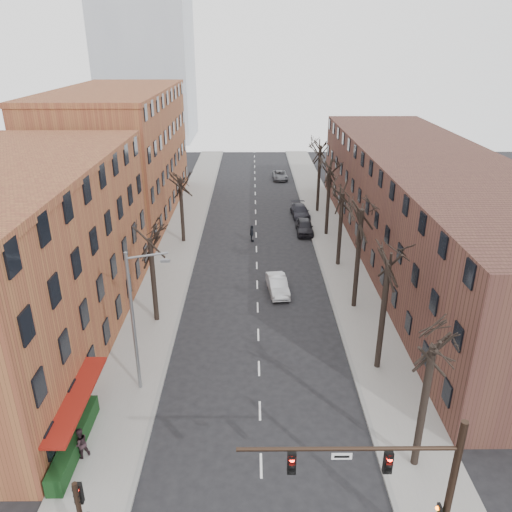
{
  "coord_description": "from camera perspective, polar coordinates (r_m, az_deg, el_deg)",
  "views": [
    {
      "loc": [
        -0.39,
        -14.57,
        19.39
      ],
      "look_at": [
        -0.12,
        21.01,
        4.0
      ],
      "focal_mm": 35.0,
      "sensor_mm": 36.0,
      "label": 1
    }
  ],
  "objects": [
    {
      "name": "sidewalk_left",
      "position": [
        53.74,
        -8.54,
        2.06
      ],
      "size": [
        4.0,
        90.0,
        0.15
      ],
      "primitive_type": "cube",
      "color": "gray",
      "rests_on": "ground"
    },
    {
      "name": "pedestrian_b",
      "position": [
        27.89,
        -19.45,
        -19.52
      ],
      "size": [
        1.04,
        1.02,
        1.7
      ],
      "primitive_type": "imported",
      "rotation": [
        0.0,
        0.0,
        3.85
      ],
      "color": "black",
      "rests_on": "sidewalk_left"
    },
    {
      "name": "building_left_near",
      "position": [
        36.02,
        -26.07,
        -0.95
      ],
      "size": [
        12.0,
        26.0,
        12.0
      ],
      "primitive_type": "cube",
      "color": "brown",
      "rests_on": "ground"
    },
    {
      "name": "tree_right_b",
      "position": [
        33.85,
        13.63,
        -12.32
      ],
      "size": [
        5.2,
        5.2,
        10.8
      ],
      "primitive_type": null,
      "color": "black",
      "rests_on": "ground"
    },
    {
      "name": "awning_left",
      "position": [
        29.67,
        -19.06,
        -19.0
      ],
      "size": [
        1.2,
        7.0,
        0.15
      ],
      "primitive_type": "cube",
      "color": "maroon",
      "rests_on": "ground"
    },
    {
      "name": "streetlight",
      "position": [
        29.23,
        -13.59,
        -6.8
      ],
      "size": [
        2.45,
        0.22,
        9.03
      ],
      "color": "slate",
      "rests_on": "ground"
    },
    {
      "name": "tree_right_d",
      "position": [
        47.46,
        9.31,
        -1.06
      ],
      "size": [
        5.2,
        5.2,
        10.0
      ],
      "primitive_type": null,
      "color": "black",
      "rests_on": "ground"
    },
    {
      "name": "hedge",
      "position": [
        28.59,
        -20.06,
        -19.32
      ],
      "size": [
        0.8,
        6.0,
        1.0
      ],
      "primitive_type": "cube",
      "color": "#133616",
      "rests_on": "sidewalk_left"
    },
    {
      "name": "pedestrian_crossing",
      "position": [
        52.12,
        -0.48,
        2.6
      ],
      "size": [
        0.46,
        1.05,
        1.78
      ],
      "primitive_type": "imported",
      "rotation": [
        0.0,
        0.0,
        1.59
      ],
      "color": "black",
      "rests_on": "ground"
    },
    {
      "name": "building_left_far",
      "position": [
        61.87,
        -15.32,
        11.03
      ],
      "size": [
        12.0,
        28.0,
        14.0
      ],
      "primitive_type": "cube",
      "color": "brown",
      "rests_on": "ground"
    },
    {
      "name": "building_right",
      "position": [
        49.62,
        18.96,
        5.24
      ],
      "size": [
        12.0,
        50.0,
        10.0
      ],
      "primitive_type": "cube",
      "color": "#4B2C23",
      "rests_on": "ground"
    },
    {
      "name": "tree_left_b",
      "position": [
        52.79,
        -8.25,
        1.59
      ],
      "size": [
        5.2,
        5.2,
        9.5
      ],
      "primitive_type": null,
      "color": "black",
      "rests_on": "ground"
    },
    {
      "name": "tree_left_a",
      "position": [
        38.59,
        -11.23,
        -7.28
      ],
      "size": [
        5.2,
        5.2,
        9.5
      ],
      "primitive_type": null,
      "color": "black",
      "rests_on": "ground"
    },
    {
      "name": "parked_car_far",
      "position": [
        76.68,
        2.75,
        9.2
      ],
      "size": [
        2.27,
        4.61,
        1.26
      ],
      "primitive_type": "imported",
      "rotation": [
        0.0,
        0.0,
        0.04
      ],
      "color": "#5B5E63",
      "rests_on": "ground"
    },
    {
      "name": "signal_mast_arm",
      "position": [
        21.05,
        17.29,
        -23.39
      ],
      "size": [
        8.14,
        0.3,
        7.2
      ],
      "color": "black",
      "rests_on": "ground"
    },
    {
      "name": "tree_right_c",
      "position": [
        40.44,
        11.08,
        -5.75
      ],
      "size": [
        5.2,
        5.2,
        11.6
      ],
      "primitive_type": null,
      "color": "black",
      "rests_on": "ground"
    },
    {
      "name": "sidewalk_right",
      "position": [
        53.86,
        8.57,
        2.1
      ],
      "size": [
        4.0,
        90.0,
        0.15
      ],
      "primitive_type": "cube",
      "color": "gray",
      "rests_on": "ground"
    },
    {
      "name": "tree_right_e",
      "position": [
        54.75,
        8.0,
        2.41
      ],
      "size": [
        5.2,
        5.2,
        10.8
      ],
      "primitive_type": null,
      "color": "black",
      "rests_on": "ground"
    },
    {
      "name": "silver_sedan",
      "position": [
        41.6,
        2.49,
        -3.34
      ],
      "size": [
        1.94,
        4.36,
        1.39
      ],
      "primitive_type": "imported",
      "rotation": [
        0.0,
        0.0,
        0.11
      ],
      "color": "silver",
      "rests_on": "ground"
    },
    {
      "name": "parked_car_near",
      "position": [
        54.76,
        5.57,
        3.38
      ],
      "size": [
        1.83,
        4.45,
        1.51
      ],
      "primitive_type": "imported",
      "rotation": [
        0.0,
        0.0,
        -0.01
      ],
      "color": "black",
      "rests_on": "ground"
    },
    {
      "name": "tree_right_f",
      "position": [
        62.21,
        7.0,
        5.05
      ],
      "size": [
        5.2,
        5.2,
        11.6
      ],
      "primitive_type": null,
      "color": "black",
      "rests_on": "ground"
    },
    {
      "name": "tree_right_a",
      "position": [
        28.01,
        17.57,
        -21.8
      ],
      "size": [
        5.2,
        5.2,
        10.0
      ],
      "primitive_type": null,
      "color": "black",
      "rests_on": "ground"
    },
    {
      "name": "parked_car_mid",
      "position": [
        59.85,
        5.07,
        5.1
      ],
      "size": [
        2.24,
        4.95,
        1.41
      ],
      "primitive_type": "imported",
      "rotation": [
        0.0,
        0.0,
        0.06
      ],
      "color": "black",
      "rests_on": "ground"
    }
  ]
}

